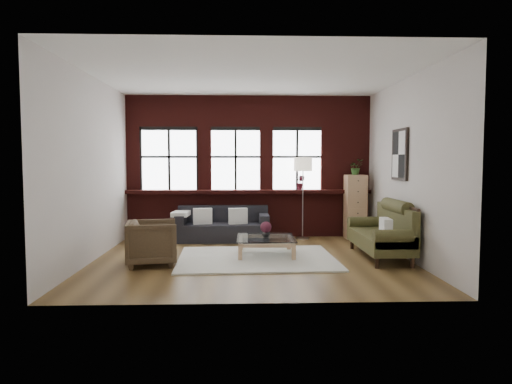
{
  "coord_description": "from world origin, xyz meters",
  "views": [
    {
      "loc": [
        -0.2,
        -7.94,
        1.74
      ],
      "look_at": [
        0.1,
        0.6,
        1.15
      ],
      "focal_mm": 32.0,
      "sensor_mm": 36.0,
      "label": 1
    }
  ],
  "objects_px": {
    "vintage_settee": "(380,230)",
    "vase": "(266,233)",
    "dark_sofa": "(223,224)",
    "floor_lamp": "(303,195)",
    "coffee_table": "(266,247)",
    "armchair": "(152,243)",
    "drawer_chest": "(355,207)"
  },
  "relations": [
    {
      "from": "armchair",
      "to": "drawer_chest",
      "type": "bearing_deg",
      "value": -68.39
    },
    {
      "from": "dark_sofa",
      "to": "coffee_table",
      "type": "bearing_deg",
      "value": -62.26
    },
    {
      "from": "dark_sofa",
      "to": "drawer_chest",
      "type": "height_order",
      "value": "drawer_chest"
    },
    {
      "from": "dark_sofa",
      "to": "vase",
      "type": "height_order",
      "value": "dark_sofa"
    },
    {
      "from": "drawer_chest",
      "to": "armchair",
      "type": "bearing_deg",
      "value": -148.67
    },
    {
      "from": "coffee_table",
      "to": "drawer_chest",
      "type": "xyz_separation_m",
      "value": [
        2.1,
        1.81,
        0.55
      ]
    },
    {
      "from": "dark_sofa",
      "to": "floor_lamp",
      "type": "distance_m",
      "value": 1.88
    },
    {
      "from": "coffee_table",
      "to": "floor_lamp",
      "type": "xyz_separation_m",
      "value": [
        0.92,
        1.78,
        0.81
      ]
    },
    {
      "from": "armchair",
      "to": "vase",
      "type": "relative_size",
      "value": 5.64
    },
    {
      "from": "vintage_settee",
      "to": "armchair",
      "type": "bearing_deg",
      "value": -173.82
    },
    {
      "from": "dark_sofa",
      "to": "vase",
      "type": "bearing_deg",
      "value": -62.26
    },
    {
      "from": "vintage_settee",
      "to": "vase",
      "type": "distance_m",
      "value": 2.04
    },
    {
      "from": "vintage_settee",
      "to": "armchair",
      "type": "distance_m",
      "value": 3.99
    },
    {
      "from": "armchair",
      "to": "floor_lamp",
      "type": "xyz_separation_m",
      "value": [
        2.86,
        2.43,
        0.61
      ]
    },
    {
      "from": "drawer_chest",
      "to": "floor_lamp",
      "type": "xyz_separation_m",
      "value": [
        -1.18,
        -0.03,
        0.27
      ]
    },
    {
      "from": "coffee_table",
      "to": "floor_lamp",
      "type": "height_order",
      "value": "floor_lamp"
    },
    {
      "from": "armchair",
      "to": "coffee_table",
      "type": "height_order",
      "value": "armchair"
    },
    {
      "from": "floor_lamp",
      "to": "coffee_table",
      "type": "bearing_deg",
      "value": -117.34
    },
    {
      "from": "vase",
      "to": "floor_lamp",
      "type": "distance_m",
      "value": 2.08
    },
    {
      "from": "vintage_settee",
      "to": "vase",
      "type": "relative_size",
      "value": 13.05
    },
    {
      "from": "dark_sofa",
      "to": "armchair",
      "type": "distance_m",
      "value": 2.51
    },
    {
      "from": "armchair",
      "to": "coffee_table",
      "type": "xyz_separation_m",
      "value": [
        1.94,
        0.65,
        -0.21
      ]
    },
    {
      "from": "dark_sofa",
      "to": "vase",
      "type": "relative_size",
      "value": 13.67
    },
    {
      "from": "dark_sofa",
      "to": "floor_lamp",
      "type": "height_order",
      "value": "floor_lamp"
    },
    {
      "from": "armchair",
      "to": "vase",
      "type": "bearing_deg",
      "value": -81.13
    },
    {
      "from": "dark_sofa",
      "to": "floor_lamp",
      "type": "relative_size",
      "value": 1.02
    },
    {
      "from": "vintage_settee",
      "to": "dark_sofa",
      "type": "bearing_deg",
      "value": 147.48
    },
    {
      "from": "vintage_settee",
      "to": "vase",
      "type": "bearing_deg",
      "value": 173.74
    },
    {
      "from": "vintage_settee",
      "to": "drawer_chest",
      "type": "distance_m",
      "value": 2.04
    },
    {
      "from": "drawer_chest",
      "to": "floor_lamp",
      "type": "distance_m",
      "value": 1.21
    },
    {
      "from": "coffee_table",
      "to": "armchair",
      "type": "bearing_deg",
      "value": -161.4
    },
    {
      "from": "floor_lamp",
      "to": "drawer_chest",
      "type": "bearing_deg",
      "value": 1.49
    }
  ]
}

